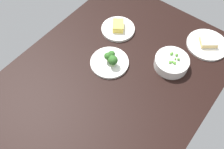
% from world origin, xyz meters
% --- Properties ---
extents(dining_table, '(1.30, 0.96, 0.04)m').
position_xyz_m(dining_table, '(0.00, 0.00, 0.02)').
color(dining_table, black).
rests_on(dining_table, ground).
extents(bowl_peas, '(0.18, 0.18, 0.07)m').
position_xyz_m(bowl_peas, '(-0.24, 0.20, 0.07)').
color(bowl_peas, white).
rests_on(bowl_peas, dining_table).
extents(plate_cheese, '(0.19, 0.19, 0.05)m').
position_xyz_m(plate_cheese, '(-0.28, -0.17, 0.05)').
color(plate_cheese, white).
rests_on(plate_cheese, dining_table).
extents(plate_sandwich, '(0.23, 0.23, 0.04)m').
position_xyz_m(plate_sandwich, '(-0.49, 0.29, 0.05)').
color(plate_sandwich, white).
rests_on(plate_sandwich, dining_table).
extents(plate_broccoli, '(0.20, 0.20, 0.08)m').
position_xyz_m(plate_broccoli, '(-0.06, -0.06, 0.06)').
color(plate_broccoli, white).
rests_on(plate_broccoli, dining_table).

